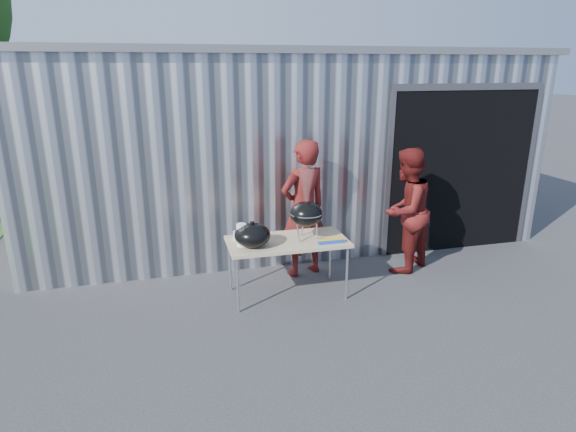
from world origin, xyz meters
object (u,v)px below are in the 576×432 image
object	(u,v)px
person_cook	(304,209)
folding_table	(287,243)
person_bystander	(406,211)
kettle_grill	(306,207)

from	to	relation	value
person_cook	folding_table	bearing A→B (deg)	40.26
person_cook	person_bystander	bearing A→B (deg)	154.14
folding_table	person_bystander	world-z (taller)	person_bystander
person_cook	person_bystander	size ratio (longest dim) A/B	1.08
person_cook	kettle_grill	bearing A→B (deg)	59.31
kettle_grill	folding_table	bearing A→B (deg)	175.78
folding_table	person_bystander	xyz separation A→B (m)	(1.83, 0.38, 0.18)
person_bystander	person_cook	bearing A→B (deg)	-40.51
folding_table	person_cook	size ratio (longest dim) A/B	0.78
person_bystander	kettle_grill	bearing A→B (deg)	-17.60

